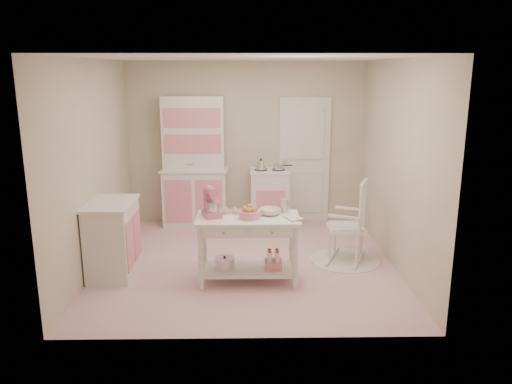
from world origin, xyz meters
The scene contains 14 objects.
room_shell centered at (0.00, 0.00, 1.65)m, with size 3.84×3.84×2.62m.
door centered at (0.95, 1.87, 1.02)m, with size 0.82×0.05×2.04m, color white.
hutch centered at (-0.83, 1.66, 1.04)m, with size 1.06×0.50×2.08m, color white.
stove centered at (0.37, 1.61, 0.46)m, with size 0.62×0.57×0.92m, color white.
base_cabinet centered at (-1.63, -0.34, 0.46)m, with size 0.54×0.84×0.92m, color white.
lace_rug centered at (1.31, 0.05, 0.01)m, with size 0.92×0.92×0.01m, color white.
rocking_chair centered at (1.31, 0.05, 0.55)m, with size 0.48×0.72×1.10m, color white.
work_table centered at (0.02, -0.58, 0.40)m, with size 1.20×0.60×0.80m, color white.
stand_mixer centered at (-0.40, -0.56, 0.97)m, with size 0.20×0.28×0.34m, color #DB5C94.
cookie_tray centered at (-0.13, -0.40, 0.81)m, with size 0.34×0.24×0.02m, color silver.
bread_basket centered at (0.04, -0.63, 0.85)m, with size 0.25×0.25×0.09m, color pink.
mixing_bowl centered at (0.28, -0.50, 0.84)m, with size 0.25×0.25×0.08m, color silver.
metal_pitcher centered at (0.46, -0.42, 0.89)m, with size 0.10×0.10×0.17m, color silver.
recipe_book centered at (0.47, -0.70, 0.81)m, with size 0.16×0.22×0.02m, color silver.
Camera 1 is at (0.02, -6.15, 2.47)m, focal length 35.00 mm.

